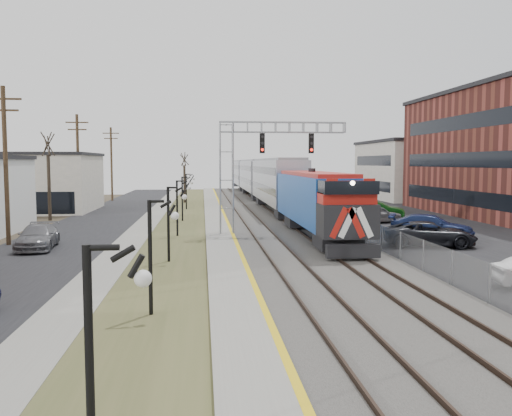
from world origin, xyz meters
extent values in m
cube|color=black|center=(-11.50, 35.00, 0.02)|extent=(7.00, 120.00, 0.04)
cube|color=gray|center=(-7.00, 35.00, 0.04)|extent=(2.00, 120.00, 0.08)
cube|color=#494D29|center=(-4.00, 35.00, 0.03)|extent=(4.00, 120.00, 0.06)
cube|color=gray|center=(-1.00, 35.00, 0.12)|extent=(2.00, 120.00, 0.24)
cube|color=#595651|center=(4.00, 35.00, 0.10)|extent=(8.00, 120.00, 0.20)
cube|color=black|center=(16.00, 35.00, 0.02)|extent=(16.00, 120.00, 0.04)
cube|color=gold|center=(-0.12, 35.00, 0.24)|extent=(0.24, 120.00, 0.01)
cube|color=#2D2119|center=(1.25, 35.00, 0.28)|extent=(0.08, 120.00, 0.15)
cube|color=#2D2119|center=(2.75, 35.00, 0.28)|extent=(0.08, 120.00, 0.15)
cube|color=#2D2119|center=(4.75, 35.00, 0.28)|extent=(0.08, 120.00, 0.15)
cube|color=#2D2119|center=(6.25, 35.00, 0.28)|extent=(0.08, 120.00, 0.15)
cube|color=#124499|center=(5.50, 25.22, 2.47)|extent=(3.00, 17.00, 4.25)
cube|color=black|center=(5.50, 16.52, 0.70)|extent=(2.80, 0.50, 0.70)
cube|color=#9A9DA4|center=(5.50, 45.52, 3.01)|extent=(3.00, 22.00, 5.33)
cube|color=#9A9DA4|center=(5.50, 68.32, 3.01)|extent=(3.00, 22.00, 5.33)
cube|color=#9A9DA4|center=(5.50, 91.12, 3.01)|extent=(3.00, 22.00, 5.33)
cube|color=gray|center=(-0.50, 28.00, 4.00)|extent=(1.00, 1.00, 8.00)
cube|color=gray|center=(3.50, 28.00, 7.75)|extent=(9.00, 0.80, 0.80)
cube|color=black|center=(2.00, 27.55, 6.60)|extent=(0.35, 0.25, 1.40)
cube|color=black|center=(5.50, 27.55, 6.60)|extent=(0.35, 0.25, 1.40)
cylinder|color=black|center=(-4.00, -2.00, 2.00)|extent=(0.14, 0.14, 4.00)
cylinder|color=black|center=(-4.00, 8.00, 2.00)|extent=(0.14, 0.14, 4.00)
cylinder|color=black|center=(-4.00, 18.00, 2.00)|extent=(0.14, 0.14, 4.00)
cylinder|color=black|center=(-4.00, 28.00, 2.00)|extent=(0.14, 0.14, 4.00)
cylinder|color=black|center=(-4.00, 38.00, 2.00)|extent=(0.14, 0.14, 4.00)
cylinder|color=black|center=(-4.00, 50.00, 2.00)|extent=(0.14, 0.14, 4.00)
cylinder|color=#4C3823|center=(-14.50, 25.00, 5.00)|extent=(0.28, 0.28, 10.00)
cylinder|color=#4C3823|center=(-14.50, 45.00, 5.00)|extent=(0.28, 0.28, 10.00)
cylinder|color=#4C3823|center=(-14.50, 65.00, 5.00)|extent=(0.28, 0.28, 10.00)
cube|color=gray|center=(8.20, 35.00, 0.80)|extent=(0.04, 120.00, 1.60)
cube|color=beige|center=(-21.00, 50.00, 3.00)|extent=(14.00, 12.00, 6.00)
cube|color=beige|center=(30.00, 65.00, 4.00)|extent=(16.00, 18.00, 8.00)
cylinder|color=#382D23|center=(-16.00, 40.00, 2.97)|extent=(0.30, 0.30, 5.95)
cylinder|color=#382D23|center=(-4.50, 60.00, 2.45)|extent=(0.30, 0.30, 4.90)
imported|color=black|center=(11.87, 21.73, 0.78)|extent=(6.02, 3.68, 1.56)
imported|color=navy|center=(13.44, 25.11, 0.82)|extent=(6.10, 4.40, 1.64)
imported|color=gray|center=(12.80, 34.79, 0.75)|extent=(4.73, 2.97, 1.50)
imported|color=#0C3D0D|center=(13.82, 37.94, 0.82)|extent=(5.29, 3.58, 1.65)
imported|color=slate|center=(-12.16, 23.15, 0.73)|extent=(2.54, 5.21, 1.46)
camera|label=1|loc=(-2.21, -10.47, 5.26)|focal=38.00mm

